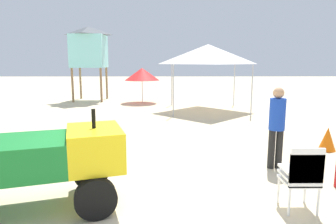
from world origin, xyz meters
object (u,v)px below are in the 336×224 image
object	(u,v)px
surfboard_pile	(68,141)
beach_umbrella_far	(142,74)
popup_canopy	(208,54)
lifeguard_tower	(89,47)
lifeguard_near_left	(277,122)
traffic_cone_near	(328,139)
stacked_plastic_chairs	(302,173)
utility_cart	(39,159)

from	to	relation	value
surfboard_pile	beach_umbrella_far	xyz separation A→B (m)	(1.34, 8.50, 1.42)
popup_canopy	lifeguard_tower	size ratio (longest dim) A/B	0.78
lifeguard_tower	lifeguard_near_left	bearing A→B (deg)	-59.47
lifeguard_tower	traffic_cone_near	size ratio (longest dim) A/B	6.99
stacked_plastic_chairs	traffic_cone_near	distance (m)	3.76
lifeguard_near_left	popup_canopy	size ratio (longest dim) A/B	0.53
utility_cart	traffic_cone_near	size ratio (longest dim) A/B	4.73
lifeguard_near_left	lifeguard_tower	bearing A→B (deg)	120.53
popup_canopy	beach_umbrella_far	bearing A→B (deg)	140.50
popup_canopy	traffic_cone_near	bearing A→B (deg)	-71.19
beach_umbrella_far	traffic_cone_near	bearing A→B (deg)	-59.28
surfboard_pile	lifeguard_near_left	distance (m)	5.27
utility_cart	stacked_plastic_chairs	xyz separation A→B (m)	(3.87, -0.13, -0.18)
utility_cart	beach_umbrella_far	size ratio (longest dim) A/B	1.48
lifeguard_tower	traffic_cone_near	bearing A→B (deg)	-49.88
surfboard_pile	lifeguard_near_left	world-z (taller)	lifeguard_near_left
popup_canopy	lifeguard_tower	world-z (taller)	lifeguard_tower
utility_cart	beach_umbrella_far	xyz separation A→B (m)	(0.60, 11.98, 0.75)
utility_cart	lifeguard_tower	size ratio (longest dim) A/B	0.68
popup_canopy	stacked_plastic_chairs	bearing A→B (deg)	-89.37
popup_canopy	lifeguard_tower	bearing A→B (deg)	150.11
surfboard_pile	beach_umbrella_far	world-z (taller)	beach_umbrella_far
lifeguard_tower	surfboard_pile	bearing A→B (deg)	-79.80
utility_cart	traffic_cone_near	world-z (taller)	utility_cart
stacked_plastic_chairs	lifeguard_near_left	bearing A→B (deg)	81.19
stacked_plastic_chairs	surfboard_pile	bearing A→B (deg)	141.94
popup_canopy	traffic_cone_near	distance (m)	7.09
lifeguard_near_left	beach_umbrella_far	bearing A→B (deg)	109.18
lifeguard_near_left	lifeguard_tower	size ratio (longest dim) A/B	0.41
lifeguard_near_left	surfboard_pile	bearing A→B (deg)	160.49
surfboard_pile	traffic_cone_near	world-z (taller)	traffic_cone_near
utility_cart	stacked_plastic_chairs	world-z (taller)	utility_cart
stacked_plastic_chairs	traffic_cone_near	world-z (taller)	stacked_plastic_chairs
traffic_cone_near	lifeguard_tower	bearing A→B (deg)	130.12
lifeguard_near_left	beach_umbrella_far	distance (m)	10.85
popup_canopy	lifeguard_tower	distance (m)	7.17
lifeguard_near_left	beach_umbrella_far	size ratio (longest dim) A/B	0.90
surfboard_pile	lifeguard_tower	xyz separation A→B (m)	(-1.70, 9.46, 2.88)
surfboard_pile	lifeguard_tower	world-z (taller)	lifeguard_tower
beach_umbrella_far	traffic_cone_near	distance (m)	10.52
utility_cart	lifeguard_near_left	xyz separation A→B (m)	(4.16, 1.74, 0.19)
utility_cart	lifeguard_near_left	world-z (taller)	lifeguard_near_left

